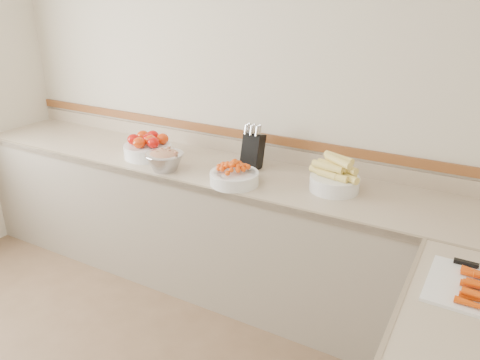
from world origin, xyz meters
The scene contains 7 objects.
back_wall centered at (0.00, 2.00, 1.30)m, with size 4.00×4.00×0.00m, color beige.
counter_back centered at (0.00, 1.68, 0.45)m, with size 4.00×0.65×1.08m.
knife_block centered at (0.19, 1.80, 1.02)m, with size 0.13×0.15×0.30m.
tomato_bowl centered at (-0.55, 1.62, 0.97)m, with size 0.33×0.33×0.16m.
cherry_tomato_bowl centered at (0.23, 1.49, 0.96)m, with size 0.30×0.30×0.16m.
corn_bowl centered at (0.79, 1.70, 0.98)m, with size 0.32×0.29×0.21m.
rhubarb_bowl centered at (-0.28, 1.47, 0.97)m, with size 0.25×0.25×0.14m.
Camera 1 is at (1.55, -0.78, 2.01)m, focal length 35.00 mm.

